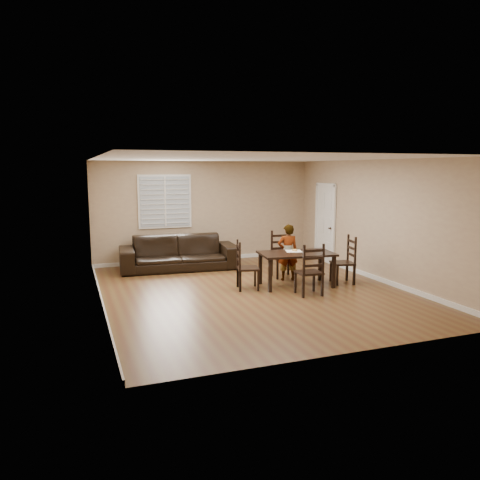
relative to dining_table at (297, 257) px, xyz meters
name	(u,v)px	position (x,y,z in m)	size (l,w,h in m)	color
ground	(253,291)	(-1.04, -0.08, -0.64)	(7.00, 7.00, 0.00)	brown
room	(251,203)	(-1.00, 0.10, 1.16)	(6.04, 7.04, 2.72)	tan
dining_table	(297,257)	(0.00, 0.00, 0.00)	(1.65, 1.05, 0.73)	black
chair_near	(281,255)	(0.11, 1.00, -0.16)	(0.52, 0.49, 1.07)	black
chair_far	(312,273)	(-0.09, -0.83, -0.16)	(0.50, 0.47, 1.05)	black
chair_left	(242,267)	(-1.19, 0.15, -0.18)	(0.52, 0.55, 1.03)	black
chair_right	(348,262)	(1.19, -0.15, -0.16)	(0.52, 0.55, 1.05)	black
child	(288,252)	(0.06, 0.56, -0.01)	(0.46, 0.30, 1.27)	gray
napkin	(294,251)	(0.02, 0.17, 0.09)	(0.33, 0.33, 0.00)	white
donut	(295,250)	(0.04, 0.17, 0.11)	(0.11, 0.11, 0.04)	gold
sofa	(179,253)	(-1.99, 2.54, -0.22)	(2.87, 1.12, 0.84)	black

